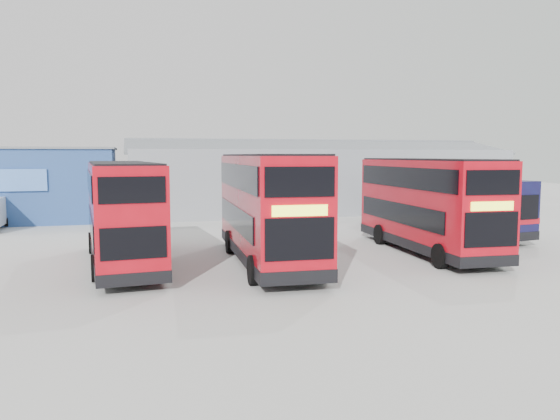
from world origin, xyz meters
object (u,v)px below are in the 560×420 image
at_px(double_decker_right, 426,206).
at_px(single_decker_blue, 437,205).
at_px(double_decker_centre, 267,209).
at_px(double_decker_left, 122,215).
at_px(office_block, 26,184).
at_px(maintenance_shed, 313,179).

bearing_deg(double_decker_right, single_decker_blue, 57.41).
xyz_separation_m(double_decker_centre, double_decker_right, (7.85, 0.61, -0.10)).
xyz_separation_m(double_decker_left, double_decker_right, (13.74, -0.38, 0.06)).
relative_size(double_decker_centre, single_decker_blue, 0.89).
xyz_separation_m(office_block, single_decker_blue, (24.56, -13.33, -0.94)).
relative_size(double_decker_left, double_decker_right, 0.98).
height_order(double_decker_left, single_decker_blue, double_decker_left).
bearing_deg(maintenance_shed, double_decker_right, -93.93).
distance_m(double_decker_centre, double_decker_right, 7.87).
bearing_deg(double_decker_right, office_block, 140.19).
xyz_separation_m(office_block, double_decker_left, (6.82, -18.56, -0.44)).
relative_size(double_decker_centre, double_decker_right, 1.04).
height_order(maintenance_shed, double_decker_left, maintenance_shed).
bearing_deg(office_block, double_decker_right, -42.66).
relative_size(double_decker_right, single_decker_blue, 0.85).
bearing_deg(double_decker_left, double_decker_centre, 165.52).
distance_m(double_decker_right, single_decker_blue, 6.92).
relative_size(office_block, single_decker_blue, 0.99).
bearing_deg(double_decker_centre, maintenance_shed, 69.27).
xyz_separation_m(double_decker_centre, single_decker_blue, (11.85, 6.23, -0.66)).
height_order(office_block, double_decker_centre, office_block).
relative_size(office_block, maintenance_shed, 0.40).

